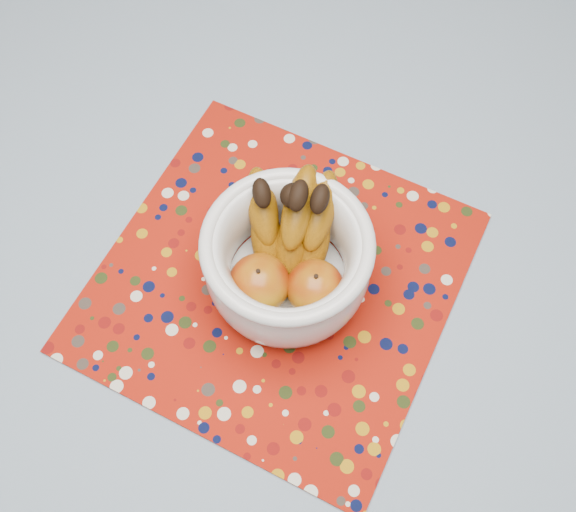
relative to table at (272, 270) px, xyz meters
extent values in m
plane|color=#2D2826|center=(0.00, 0.00, -0.67)|extent=(4.00, 4.00, 0.00)
cube|color=brown|center=(0.00, 0.00, 0.06)|extent=(1.20, 1.20, 0.04)
cylinder|color=brown|center=(-0.53, 0.53, -0.32)|extent=(0.06, 0.06, 0.71)
cylinder|color=brown|center=(0.53, 0.53, -0.32)|extent=(0.06, 0.06, 0.71)
cube|color=slate|center=(0.00, 0.00, 0.08)|extent=(1.32, 1.32, 0.01)
cube|color=#991508|center=(0.02, -0.05, 0.09)|extent=(0.52, 0.52, 0.00)
cylinder|color=white|center=(0.03, -0.06, 0.10)|extent=(0.10, 0.10, 0.01)
cylinder|color=white|center=(0.03, -0.06, 0.11)|extent=(0.14, 0.14, 0.01)
torus|color=white|center=(0.03, -0.06, 0.20)|extent=(0.19, 0.19, 0.02)
ellipsoid|color=maroon|center=(0.00, -0.08, 0.14)|extent=(0.07, 0.07, 0.06)
ellipsoid|color=maroon|center=(0.07, -0.08, 0.14)|extent=(0.07, 0.07, 0.06)
sphere|color=black|center=(0.03, -0.01, 0.22)|extent=(0.03, 0.03, 0.03)
camera|label=1|loc=(0.08, -0.38, 0.84)|focal=42.00mm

